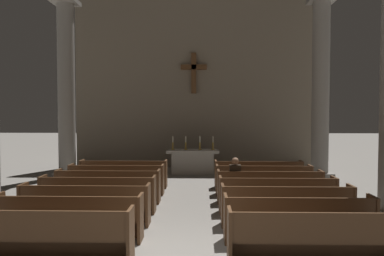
{
  "coord_description": "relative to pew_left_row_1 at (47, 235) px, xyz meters",
  "views": [
    {
      "loc": [
        0.38,
        -6.46,
        2.61
      ],
      "look_at": [
        0.0,
        8.15,
        1.99
      ],
      "focal_mm": 35.43,
      "sensor_mm": 36.0,
      "label": 1
    }
  ],
  "objects": [
    {
      "name": "pew_left_row_1",
      "position": [
        0.0,
        0.0,
        0.0
      ],
      "size": [
        2.97,
        0.5,
        0.95
      ],
      "color": "brown",
      "rests_on": "ground"
    },
    {
      "name": "pew_left_row_2",
      "position": [
        0.0,
        1.08,
        0.0
      ],
      "size": [
        2.97,
        0.5,
        0.95
      ],
      "color": "brown",
      "rests_on": "ground"
    },
    {
      "name": "pew_left_row_3",
      "position": [
        0.0,
        2.16,
        0.0
      ],
      "size": [
        2.97,
        0.5,
        0.95
      ],
      "color": "brown",
      "rests_on": "ground"
    },
    {
      "name": "pew_left_row_4",
      "position": [
        0.0,
        3.24,
        0.0
      ],
      "size": [
        2.97,
        0.5,
        0.95
      ],
      "color": "brown",
      "rests_on": "ground"
    },
    {
      "name": "pew_left_row_5",
      "position": [
        0.0,
        4.32,
        0.0
      ],
      "size": [
        2.97,
        0.5,
        0.95
      ],
      "color": "brown",
      "rests_on": "ground"
    },
    {
      "name": "pew_left_row_6",
      "position": [
        0.0,
        5.4,
        0.0
      ],
      "size": [
        2.97,
        0.5,
        0.95
      ],
      "color": "brown",
      "rests_on": "ground"
    },
    {
      "name": "pew_left_row_7",
      "position": [
        0.0,
        6.48,
        0.0
      ],
      "size": [
        2.97,
        0.5,
        0.95
      ],
      "color": "brown",
      "rests_on": "ground"
    },
    {
      "name": "pew_right_row_1",
      "position": [
        4.63,
        0.0,
        0.0
      ],
      "size": [
        2.97,
        0.5,
        0.95
      ],
      "color": "brown",
      "rests_on": "ground"
    },
    {
      "name": "pew_right_row_2",
      "position": [
        4.63,
        1.08,
        0.0
      ],
      "size": [
        2.97,
        0.5,
        0.95
      ],
      "color": "brown",
      "rests_on": "ground"
    },
    {
      "name": "pew_right_row_3",
      "position": [
        4.63,
        2.16,
        0.0
      ],
      "size": [
        2.97,
        0.5,
        0.95
      ],
      "color": "brown",
      "rests_on": "ground"
    },
    {
      "name": "pew_right_row_4",
      "position": [
        4.63,
        3.24,
        0.0
      ],
      "size": [
        2.97,
        0.5,
        0.95
      ],
      "color": "brown",
      "rests_on": "ground"
    },
    {
      "name": "pew_right_row_5",
      "position": [
        4.63,
        4.32,
        0.0
      ],
      "size": [
        2.97,
        0.5,
        0.95
      ],
      "color": "brown",
      "rests_on": "ground"
    },
    {
      "name": "pew_right_row_6",
      "position": [
        4.63,
        5.4,
        0.0
      ],
      "size": [
        2.97,
        0.5,
        0.95
      ],
      "color": "brown",
      "rests_on": "ground"
    },
    {
      "name": "pew_right_row_7",
      "position": [
        4.63,
        6.48,
        0.0
      ],
      "size": [
        2.97,
        0.5,
        0.95
      ],
      "color": "brown",
      "rests_on": "ground"
    },
    {
      "name": "column_left_second",
      "position": [
        -2.76,
        8.72,
        2.98
      ],
      "size": [
        1.01,
        1.01,
        7.08
      ],
      "color": "gray",
      "rests_on": "ground"
    },
    {
      "name": "column_right_second",
      "position": [
        7.39,
        8.72,
        2.98
      ],
      "size": [
        1.01,
        1.01,
        7.08
      ],
      "color": "gray",
      "rests_on": "ground"
    },
    {
      "name": "altar",
      "position": [
        2.31,
        9.56,
        0.06
      ],
      "size": [
        2.2,
        0.9,
        1.01
      ],
      "color": "#A8A399",
      "rests_on": "ground"
    },
    {
      "name": "candlestick_outer_left",
      "position": [
        1.46,
        9.56,
        0.71
      ],
      "size": [
        0.16,
        0.16,
        0.57
      ],
      "color": "#B79338",
      "rests_on": "altar"
    },
    {
      "name": "candlestick_inner_left",
      "position": [
        2.01,
        9.56,
        0.71
      ],
      "size": [
        0.16,
        0.16,
        0.57
      ],
      "color": "#B79338",
      "rests_on": "altar"
    },
    {
      "name": "candlestick_inner_right",
      "position": [
        2.61,
        9.56,
        0.71
      ],
      "size": [
        0.16,
        0.16,
        0.57
      ],
      "color": "#B79338",
      "rests_on": "altar"
    },
    {
      "name": "candlestick_outer_right",
      "position": [
        3.16,
        9.56,
        0.71
      ],
      "size": [
        0.16,
        0.16,
        0.57
      ],
      "color": "#B79338",
      "rests_on": "altar"
    },
    {
      "name": "apse_with_cross",
      "position": [
        2.31,
        11.61,
        3.54
      ],
      "size": [
        11.23,
        0.48,
        8.03
      ],
      "color": "gray",
      "rests_on": "ground"
    },
    {
      "name": "lone_worshipper",
      "position": [
        3.64,
        4.36,
        0.22
      ],
      "size": [
        0.32,
        0.43,
        1.32
      ],
      "color": "#26262B",
      "rests_on": "ground"
    }
  ]
}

